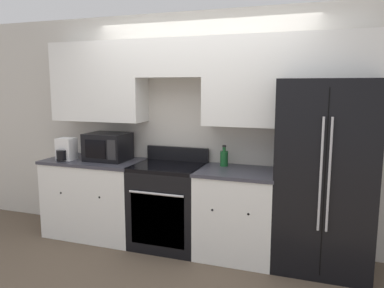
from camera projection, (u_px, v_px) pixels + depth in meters
ground_plane at (182, 260)px, 3.87m from camera, size 12.00×12.00×0.00m
wall_back at (201, 108)px, 4.16m from camera, size 8.00×0.39×2.60m
lower_cabinets_left at (96, 197)px, 4.49m from camera, size 1.16×0.64×0.92m
lower_cabinets_right at (237, 213)px, 3.92m from camera, size 0.82×0.64×0.92m
oven_range at (169, 205)px, 4.17m from camera, size 0.76×0.65×1.08m
refrigerator at (324, 176)px, 3.62m from camera, size 0.90×0.74×1.85m
microwave at (108, 147)px, 4.37m from camera, size 0.48×0.39×0.32m
bottle at (224, 158)px, 4.06m from camera, size 0.09×0.09×0.23m
electric_kettle at (66, 150)px, 4.38m from camera, size 0.20×0.23×0.26m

